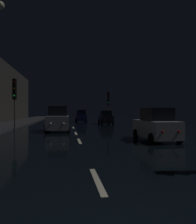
# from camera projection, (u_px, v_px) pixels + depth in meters

# --- Properties ---
(ground) EXTENTS (27.94, 84.00, 0.02)m
(ground) POSITION_uv_depth(u_px,v_px,m) (72.00, 126.00, 26.82)
(ground) COLOR black
(sidewalk_left) EXTENTS (4.40, 84.00, 0.15)m
(sidewalk_left) POSITION_uv_depth(u_px,v_px,m) (7.00, 125.00, 25.67)
(sidewalk_left) COLOR #28282B
(sidewalk_left) RESTS_ON ground
(lane_centerline) EXTENTS (0.16, 20.07, 0.01)m
(lane_centerline) POSITION_uv_depth(u_px,v_px,m) (78.00, 137.00, 14.71)
(lane_centerline) COLOR beige
(lane_centerline) RESTS_ON ground
(traffic_light_far_right) EXTENTS (0.38, 0.48, 4.63)m
(traffic_light_far_right) POSITION_uv_depth(u_px,v_px,m) (108.00, 101.00, 31.90)
(traffic_light_far_right) COLOR #38383A
(traffic_light_far_right) RESTS_ON ground
(traffic_light_far_left) EXTENTS (0.36, 0.48, 4.77)m
(traffic_light_far_left) POSITION_uv_depth(u_px,v_px,m) (14.00, 93.00, 19.75)
(traffic_light_far_left) COLOR #38383A
(traffic_light_far_left) RESTS_ON ground
(car_approaching_headlights) EXTENTS (2.06, 4.45, 2.24)m
(car_approaching_headlights) POSITION_uv_depth(u_px,v_px,m) (58.00, 120.00, 19.32)
(car_approaching_headlights) COLOR #A5A8AD
(car_approaching_headlights) RESTS_ON ground
(car_distant_taillights) EXTENTS (1.84, 3.99, 2.01)m
(car_distant_taillights) POSITION_uv_depth(u_px,v_px,m) (81.00, 116.00, 36.47)
(car_distant_taillights) COLOR #141E51
(car_distant_taillights) RESTS_ON ground
(car_parked_right_near) EXTENTS (1.83, 3.96, 1.99)m
(car_parked_right_near) POSITION_uv_depth(u_px,v_px,m) (156.00, 126.00, 13.20)
(car_parked_right_near) COLOR silver
(car_parked_right_near) RESTS_ON ground
(car_parked_right_far) EXTENTS (1.71, 3.70, 1.86)m
(car_parked_right_far) POSITION_uv_depth(u_px,v_px,m) (106.00, 118.00, 29.71)
(car_parked_right_far) COLOR black
(car_parked_right_far) RESTS_ON ground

